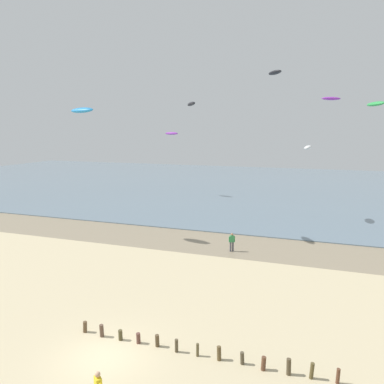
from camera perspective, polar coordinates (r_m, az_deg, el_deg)
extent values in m
plane|color=#C6B58C|center=(19.83, -13.55, -23.75)|extent=(160.00, 160.00, 0.00)
cube|color=gray|center=(35.82, 3.02, -7.94)|extent=(120.00, 7.13, 0.01)
cube|color=slate|center=(72.84, 11.30, 0.98)|extent=(160.00, 70.00, 0.10)
cylinder|color=brown|center=(21.87, -16.35, -19.54)|extent=(0.24, 0.22, 0.62)
cylinder|color=brown|center=(21.24, -13.91, -20.27)|extent=(0.23, 0.24, 0.68)
cylinder|color=#4A4228|center=(20.79, -11.11, -21.06)|extent=(0.21, 0.22, 0.56)
cylinder|color=brown|center=(20.38, -8.37, -21.64)|extent=(0.21, 0.24, 0.57)
cylinder|color=brown|center=(20.02, -5.45, -22.10)|extent=(0.21, 0.24, 0.64)
cylinder|color=#4E422F|center=(19.54, -2.44, -22.84)|extent=(0.17, 0.19, 0.68)
cylinder|color=brown|center=(19.26, 0.87, -23.41)|extent=(0.14, 0.15, 0.65)
cylinder|color=brown|center=(19.05, 4.24, -23.80)|extent=(0.23, 0.24, 0.70)
cylinder|color=#4C4230|center=(18.91, 7.84, -24.30)|extent=(0.21, 0.21, 0.62)
cylinder|color=brown|center=(18.69, 11.10, -24.77)|extent=(0.23, 0.24, 0.66)
cylinder|color=#4C402C|center=(18.62, 14.86, -24.86)|extent=(0.22, 0.21, 0.77)
cylinder|color=brown|center=(18.65, 18.20, -24.98)|extent=(0.21, 0.20, 0.77)
cylinder|color=brown|center=(18.74, 21.83, -25.12)|extent=(0.18, 0.17, 0.71)
cube|color=yellow|center=(16.29, -14.45, -27.05)|extent=(0.42, 0.40, 0.60)
sphere|color=tan|center=(16.04, -14.52, -25.85)|extent=(0.22, 0.22, 0.22)
cylinder|color=yellow|center=(16.50, -14.73, -26.73)|extent=(0.09, 0.09, 0.52)
cylinder|color=#4C4C56|center=(33.44, 6.03, -8.49)|extent=(0.16, 0.16, 0.88)
cylinder|color=#4C4C56|center=(33.49, 6.40, -8.47)|extent=(0.16, 0.16, 0.88)
cube|color=#338C4C|center=(33.24, 6.24, -7.27)|extent=(0.42, 0.36, 0.60)
sphere|color=#9E7051|center=(33.12, 6.26, -6.58)|extent=(0.22, 0.22, 0.22)
cylinder|color=#338C4C|center=(33.20, 5.84, -7.38)|extent=(0.09, 0.09, 0.52)
cylinder|color=#338C4C|center=(33.32, 6.64, -7.33)|extent=(0.09, 0.09, 0.52)
ellipsoid|color=purple|center=(55.03, 20.88, 13.47)|extent=(2.87, 2.04, 0.51)
ellipsoid|color=green|center=(49.80, 26.74, 12.19)|extent=(2.43, 3.35, 0.76)
ellipsoid|color=black|center=(36.30, -0.12, 13.59)|extent=(1.69, 2.34, 0.53)
ellipsoid|color=white|center=(45.41, 17.61, 6.64)|extent=(1.03, 2.71, 0.69)
ellipsoid|color=black|center=(48.64, 12.81, 17.72)|extent=(2.42, 2.97, 0.53)
ellipsoid|color=purple|center=(59.93, -3.21, 9.12)|extent=(2.73, 1.62, 0.44)
ellipsoid|color=#2384D1|center=(37.57, -16.80, 12.12)|extent=(3.19, 1.82, 0.72)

